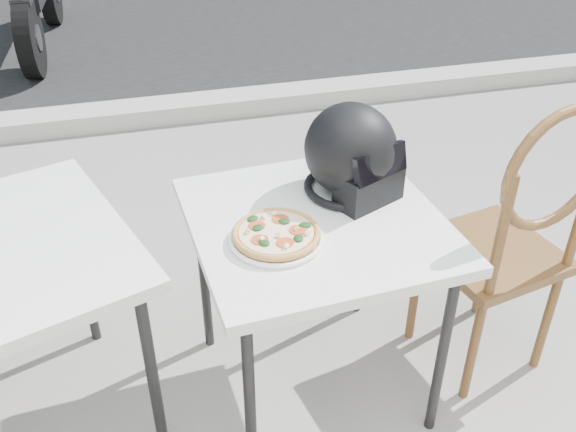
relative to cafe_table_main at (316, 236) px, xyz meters
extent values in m
cube|color=#ACA9A1|center=(0.02, 2.52, -0.62)|extent=(30.00, 0.25, 0.12)
cube|color=white|center=(0.00, 0.00, 0.05)|extent=(0.83, 0.83, 0.04)
cylinder|color=black|center=(-0.30, -0.34, -0.33)|extent=(0.04, 0.04, 0.71)
cylinder|color=black|center=(0.34, -0.30, -0.33)|extent=(0.04, 0.04, 0.71)
cylinder|color=black|center=(-0.34, 0.30, -0.33)|extent=(0.04, 0.04, 0.71)
cylinder|color=black|center=(0.30, 0.34, -0.33)|extent=(0.04, 0.04, 0.71)
cylinder|color=white|center=(-0.15, -0.08, 0.07)|extent=(0.36, 0.36, 0.01)
torus|color=white|center=(-0.15, -0.08, 0.08)|extent=(0.37, 0.37, 0.01)
cylinder|color=#C18F46|center=(-0.15, -0.08, 0.09)|extent=(0.34, 0.34, 0.01)
torus|color=#C18F46|center=(-0.15, -0.08, 0.10)|extent=(0.35, 0.35, 0.02)
cylinder|color=#AD2113|center=(-0.15, -0.08, 0.10)|extent=(0.30, 0.30, 0.00)
cylinder|color=#F6E1BC|center=(-0.15, -0.08, 0.10)|extent=(0.29, 0.29, 0.00)
cylinder|color=#BD4621|center=(-0.09, -0.09, 0.10)|extent=(0.07, 0.07, 0.00)
cylinder|color=#BD4621|center=(-0.12, -0.02, 0.10)|extent=(0.07, 0.07, 0.00)
cylinder|color=#BD4621|center=(-0.20, -0.04, 0.10)|extent=(0.07, 0.07, 0.00)
cylinder|color=#BD4621|center=(-0.21, -0.11, 0.10)|extent=(0.07, 0.07, 0.00)
cylinder|color=#BD4621|center=(-0.14, -0.15, 0.10)|extent=(0.07, 0.07, 0.00)
ellipsoid|color=#143814|center=(-0.12, -0.04, 0.11)|extent=(0.05, 0.04, 0.01)
ellipsoid|color=#143814|center=(-0.20, -0.05, 0.11)|extent=(0.05, 0.04, 0.01)
ellipsoid|color=#143814|center=(-0.10, -0.14, 0.11)|extent=(0.04, 0.04, 0.01)
ellipsoid|color=#143814|center=(-0.20, -0.13, 0.11)|extent=(0.04, 0.05, 0.01)
ellipsoid|color=#143814|center=(-0.06, -0.08, 0.11)|extent=(0.04, 0.04, 0.01)
ellipsoid|color=#143814|center=(-0.21, 0.00, 0.11)|extent=(0.05, 0.05, 0.01)
cylinder|color=#F9E498|center=(-0.15, -0.11, 0.11)|extent=(0.02, 0.02, 0.02)
cylinder|color=#F9E498|center=(-0.17, -0.01, 0.11)|extent=(0.02, 0.02, 0.02)
cylinder|color=#F9E498|center=(-0.09, -0.10, 0.11)|extent=(0.02, 0.02, 0.02)
cylinder|color=#F9E498|center=(-0.13, 0.01, 0.11)|extent=(0.02, 0.02, 0.02)
cylinder|color=#F9E498|center=(-0.15, -0.17, 0.11)|extent=(0.02, 0.02, 0.02)
cylinder|color=#F9E498|center=(-0.24, -0.07, 0.11)|extent=(0.02, 0.02, 0.02)
cylinder|color=#F9E498|center=(-0.07, -0.12, 0.11)|extent=(0.02, 0.02, 0.02)
cylinder|color=#F9E498|center=(-0.21, -0.12, 0.11)|extent=(0.02, 0.02, 0.02)
ellipsoid|color=black|center=(0.16, 0.14, 0.22)|extent=(0.40, 0.41, 0.31)
cube|color=black|center=(0.19, 0.05, 0.13)|extent=(0.25, 0.19, 0.12)
torus|color=black|center=(0.16, 0.14, 0.08)|extent=(0.40, 0.40, 0.03)
cube|color=black|center=(0.21, 0.02, 0.23)|extent=(0.21, 0.12, 0.10)
cube|color=brown|center=(0.66, -0.01, -0.19)|extent=(0.51, 0.51, 0.04)
cylinder|color=brown|center=(0.80, 0.20, -0.44)|extent=(0.04, 0.04, 0.48)
cylinder|color=brown|center=(0.46, 0.13, -0.44)|extent=(0.04, 0.04, 0.48)
cylinder|color=brown|center=(0.87, -0.14, -0.44)|extent=(0.04, 0.04, 0.48)
cylinder|color=brown|center=(0.53, -0.21, -0.44)|extent=(0.04, 0.04, 0.48)
cylinder|color=brown|center=(0.53, -0.22, 0.04)|extent=(0.04, 0.04, 0.46)
torus|color=brown|center=(0.70, -0.19, 0.25)|extent=(0.42, 0.12, 0.43)
cylinder|color=black|center=(-0.57, -0.18, -0.31)|extent=(0.05, 0.05, 0.74)
cylinder|color=black|center=(-0.79, 0.46, -0.31)|extent=(0.05, 0.05, 0.74)
cylinder|color=black|center=(-1.18, 3.57, -0.38)|extent=(0.16, 0.61, 0.61)
cylinder|color=slate|center=(-1.18, 3.57, -0.38)|extent=(0.15, 0.21, 0.20)
cube|color=black|center=(-1.18, 3.59, -0.09)|extent=(0.16, 0.23, 0.05)
camera|label=1|loc=(-0.53, -1.61, 1.20)|focal=40.00mm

